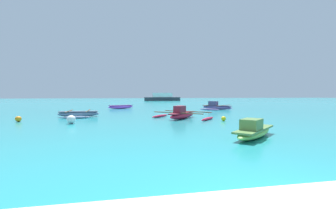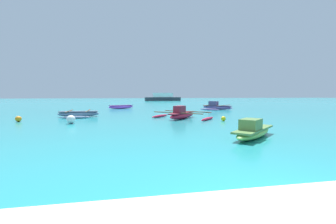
{
  "view_description": "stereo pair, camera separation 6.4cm",
  "coord_description": "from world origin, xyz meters",
  "px_view_note": "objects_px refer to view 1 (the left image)",
  "views": [
    {
      "loc": [
        -2.74,
        -2.72,
        1.87
      ],
      "look_at": [
        1.21,
        17.86,
        0.25
      ],
      "focal_mm": 24.0,
      "sensor_mm": 36.0,
      "label": 1
    },
    {
      "loc": [
        -2.68,
        -2.73,
        1.87
      ],
      "look_at": [
        1.21,
        17.86,
        0.25
      ],
      "focal_mm": 24.0,
      "sensor_mm": 36.0,
      "label": 2
    }
  ],
  "objects_px": {
    "mooring_buoy_1": "(71,119)",
    "moored_boat_0": "(79,114)",
    "distant_ferry": "(162,98)",
    "moored_boat_2": "(121,107)",
    "mooring_buoy_2": "(224,119)",
    "mooring_buoy_0": "(18,119)",
    "moored_boat_3": "(182,114)",
    "moored_boat_4": "(254,131)",
    "moored_boat_1": "(216,107)"
  },
  "relations": [
    {
      "from": "distant_ferry",
      "to": "moored_boat_2",
      "type": "bearing_deg",
      "value": -107.3
    },
    {
      "from": "moored_boat_4",
      "to": "mooring_buoy_2",
      "type": "distance_m",
      "value": 6.21
    },
    {
      "from": "moored_boat_1",
      "to": "mooring_buoy_1",
      "type": "xyz_separation_m",
      "value": [
        -14.94,
        -11.8,
        -0.07
      ]
    },
    {
      "from": "moored_boat_0",
      "to": "distant_ferry",
      "type": "relative_size",
      "value": 0.31
    },
    {
      "from": "mooring_buoy_1",
      "to": "mooring_buoy_2",
      "type": "relative_size",
      "value": 1.64
    },
    {
      "from": "moored_boat_3",
      "to": "mooring_buoy_1",
      "type": "relative_size",
      "value": 8.68
    },
    {
      "from": "moored_boat_2",
      "to": "distant_ferry",
      "type": "height_order",
      "value": "distant_ferry"
    },
    {
      "from": "mooring_buoy_2",
      "to": "moored_boat_1",
      "type": "bearing_deg",
      "value": 69.3
    },
    {
      "from": "mooring_buoy_2",
      "to": "moored_boat_0",
      "type": "bearing_deg",
      "value": 154.27
    },
    {
      "from": "mooring_buoy_0",
      "to": "mooring_buoy_2",
      "type": "xyz_separation_m",
      "value": [
        14.13,
        -2.23,
        -0.03
      ]
    },
    {
      "from": "moored_boat_1",
      "to": "moored_boat_3",
      "type": "height_order",
      "value": "moored_boat_1"
    },
    {
      "from": "moored_boat_3",
      "to": "distant_ferry",
      "type": "height_order",
      "value": "distant_ferry"
    },
    {
      "from": "moored_boat_1",
      "to": "distant_ferry",
      "type": "distance_m",
      "value": 41.67
    },
    {
      "from": "mooring_buoy_0",
      "to": "distant_ferry",
      "type": "bearing_deg",
      "value": 70.19
    },
    {
      "from": "mooring_buoy_2",
      "to": "distant_ferry",
      "type": "distance_m",
      "value": 54.12
    },
    {
      "from": "moored_boat_0",
      "to": "moored_boat_3",
      "type": "height_order",
      "value": "moored_boat_3"
    },
    {
      "from": "mooring_buoy_0",
      "to": "mooring_buoy_1",
      "type": "xyz_separation_m",
      "value": [
        3.82,
        -1.77,
        0.08
      ]
    },
    {
      "from": "moored_boat_2",
      "to": "mooring_buoy_0",
      "type": "xyz_separation_m",
      "value": [
        -6.7,
        -13.44,
        -0.07
      ]
    },
    {
      "from": "moored_boat_3",
      "to": "mooring_buoy_2",
      "type": "relative_size",
      "value": 14.21
    },
    {
      "from": "moored_boat_1",
      "to": "distant_ferry",
      "type": "xyz_separation_m",
      "value": [
        -0.14,
        41.66,
        0.64
      ]
    },
    {
      "from": "moored_boat_3",
      "to": "moored_boat_4",
      "type": "relative_size",
      "value": 1.51
    },
    {
      "from": "moored_boat_1",
      "to": "mooring_buoy_2",
      "type": "height_order",
      "value": "moored_boat_1"
    },
    {
      "from": "moored_boat_4",
      "to": "mooring_buoy_1",
      "type": "height_order",
      "value": "moored_boat_4"
    },
    {
      "from": "mooring_buoy_0",
      "to": "mooring_buoy_1",
      "type": "relative_size",
      "value": 0.72
    },
    {
      "from": "moored_boat_2",
      "to": "mooring_buoy_2",
      "type": "height_order",
      "value": "moored_boat_2"
    },
    {
      "from": "mooring_buoy_0",
      "to": "moored_boat_1",
      "type": "bearing_deg",
      "value": 28.13
    },
    {
      "from": "mooring_buoy_0",
      "to": "mooring_buoy_1",
      "type": "distance_m",
      "value": 4.21
    },
    {
      "from": "moored_boat_2",
      "to": "moored_boat_0",
      "type": "bearing_deg",
      "value": -133.41
    },
    {
      "from": "moored_boat_2",
      "to": "mooring_buoy_1",
      "type": "height_order",
      "value": "mooring_buoy_1"
    },
    {
      "from": "mooring_buoy_0",
      "to": "moored_boat_0",
      "type": "bearing_deg",
      "value": 41.03
    },
    {
      "from": "moored_boat_2",
      "to": "mooring_buoy_0",
      "type": "height_order",
      "value": "moored_boat_2"
    },
    {
      "from": "mooring_buoy_1",
      "to": "distant_ferry",
      "type": "bearing_deg",
      "value": 74.53
    },
    {
      "from": "distant_ferry",
      "to": "mooring_buoy_0",
      "type": "bearing_deg",
      "value": -109.81
    },
    {
      "from": "distant_ferry",
      "to": "mooring_buoy_2",
      "type": "bearing_deg",
      "value": -94.76
    },
    {
      "from": "mooring_buoy_1",
      "to": "distant_ferry",
      "type": "distance_m",
      "value": 55.48
    },
    {
      "from": "moored_boat_1",
      "to": "mooring_buoy_2",
      "type": "relative_size",
      "value": 14.72
    },
    {
      "from": "moored_boat_0",
      "to": "moored_boat_4",
      "type": "height_order",
      "value": "moored_boat_4"
    },
    {
      "from": "mooring_buoy_0",
      "to": "mooring_buoy_2",
      "type": "height_order",
      "value": "mooring_buoy_0"
    },
    {
      "from": "moored_boat_2",
      "to": "mooring_buoy_2",
      "type": "xyz_separation_m",
      "value": [
        7.42,
        -15.67,
        -0.1
      ]
    },
    {
      "from": "mooring_buoy_1",
      "to": "moored_boat_0",
      "type": "bearing_deg",
      "value": 95.34
    },
    {
      "from": "moored_boat_1",
      "to": "mooring_buoy_2",
      "type": "distance_m",
      "value": 13.11
    },
    {
      "from": "moored_boat_3",
      "to": "moored_boat_4",
      "type": "bearing_deg",
      "value": -130.07
    },
    {
      "from": "moored_boat_2",
      "to": "mooring_buoy_1",
      "type": "distance_m",
      "value": 15.48
    },
    {
      "from": "moored_boat_2",
      "to": "moored_boat_3",
      "type": "relative_size",
      "value": 0.71
    },
    {
      "from": "moored_boat_1",
      "to": "moored_boat_2",
      "type": "distance_m",
      "value": 12.53
    },
    {
      "from": "moored_boat_1",
      "to": "moored_boat_2",
      "type": "height_order",
      "value": "moored_boat_1"
    },
    {
      "from": "moored_boat_0",
      "to": "moored_boat_1",
      "type": "bearing_deg",
      "value": 22.93
    },
    {
      "from": "moored_boat_2",
      "to": "moored_boat_4",
      "type": "xyz_separation_m",
      "value": [
        6.04,
        -21.72,
        0.03
      ]
    },
    {
      "from": "moored_boat_2",
      "to": "mooring_buoy_1",
      "type": "xyz_separation_m",
      "value": [
        -2.88,
        -15.21,
        0.01
      ]
    },
    {
      "from": "moored_boat_2",
      "to": "mooring_buoy_2",
      "type": "bearing_deg",
      "value": -90.51
    }
  ]
}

